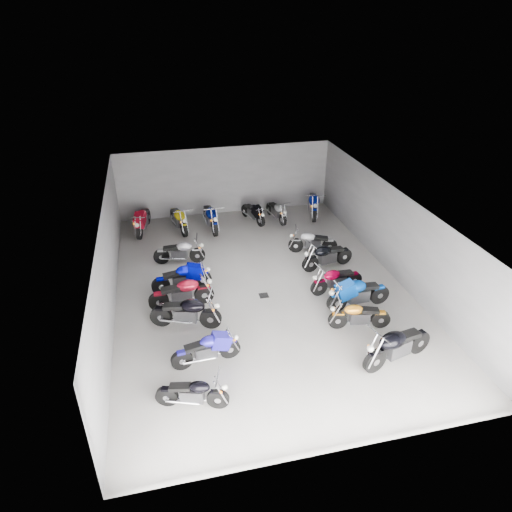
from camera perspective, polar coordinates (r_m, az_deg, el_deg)
The scene contains 24 objects.
ground at distance 16.32m, azimuth 0.55°, elevation -4.01°, with size 14.00×14.00×0.00m, color #9F9C97.
wall_back at distance 21.81m, azimuth -3.83°, elevation 9.39°, with size 10.00×0.10×3.20m, color slate.
wall_left at distance 15.25m, azimuth -18.00°, elevation -1.10°, with size 0.10×14.00×3.20m, color slate.
wall_right at distance 17.27m, azimuth 16.94°, elevation 2.69°, with size 0.10×14.00×3.20m, color slate.
ceiling at distance 14.81m, azimuth 0.61°, elevation 6.50°, with size 10.00×14.00×0.04m, color black.
drain_grate at distance 15.91m, azimuth 0.98°, elevation -4.95°, with size 0.32×0.32×0.01m, color black.
motorcycle_left_a at distance 11.88m, azimuth -7.89°, elevation -16.59°, with size 1.82×0.67×0.82m.
motorcycle_left_b at distance 13.00m, azimuth -6.16°, elevation -11.51°, with size 1.99×0.45×0.87m.
motorcycle_left_c at distance 14.34m, azimuth -8.70°, elevation -6.97°, with size 2.19×0.82×0.99m.
motorcycle_left_d at distance 15.30m, azimuth -9.21°, elevation -4.57°, with size 2.18×0.45×0.96m.
motorcycle_left_e at distance 16.13m, azimuth -9.18°, elevation -2.73°, with size 2.12×0.45×0.93m.
motorcycle_left_f at distance 17.88m, azimuth -9.50°, elevation 0.51°, with size 1.99×0.50×0.88m.
motorcycle_right_a at distance 13.48m, azimuth 17.25°, elevation -10.66°, with size 2.33×0.80×1.05m.
motorcycle_right_b at distance 14.54m, azimuth 12.73°, elevation -7.24°, with size 1.92×0.54×0.85m.
motorcycle_right_c at distance 15.41m, azimuth 12.62°, elevation -4.60°, with size 2.25×0.48×0.99m.
motorcycle_right_d at distance 16.13m, azimuth 9.99°, elevation -2.92°, with size 1.99×0.48×0.88m.
motorcycle_right_e at distance 17.50m, azimuth 8.86°, elevation 0.03°, with size 2.13×0.58×0.94m.
motorcycle_right_f at distance 18.54m, azimuth 7.05°, elevation 1.76°, with size 1.94×0.67×0.87m.
motorcycle_back_a at distance 20.74m, azimuth -14.00°, elevation 4.36°, with size 0.69×2.24×1.00m.
motorcycle_back_b at distance 20.57m, azimuth -9.64°, elevation 4.59°, with size 0.64×2.21×0.98m.
motorcycle_back_c at distance 20.50m, azimuth -5.70°, elevation 4.88°, with size 0.51×2.38×1.04m.
motorcycle_back_d at distance 21.15m, azimuth -0.35°, elevation 5.47°, with size 0.74×1.83×0.84m.
motorcycle_back_e at distance 21.30m, azimuth 2.58°, elevation 5.64°, with size 0.52×1.91×0.85m.
motorcycle_back_f at distance 21.97m, azimuth 7.19°, elevation 6.51°, with size 0.80×2.35×1.06m.
Camera 1 is at (-3.27, -13.30, 8.87)m, focal length 32.00 mm.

